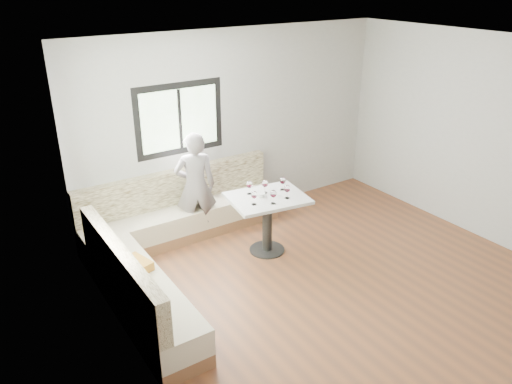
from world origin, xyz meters
TOP-DOWN VIEW (x-y plane):
  - room at (-0.08, 0.08)m, footprint 5.01×5.01m
  - banquette at (-1.59, 1.63)m, footprint 2.90×2.80m
  - table at (-0.30, 1.24)m, footprint 1.08×0.90m
  - person at (-0.89, 2.12)m, footprint 0.66×0.54m
  - olive_ramekin at (-0.36, 1.30)m, footprint 0.11×0.11m
  - wine_glass_a at (-0.57, 1.14)m, footprint 0.08×0.08m
  - wine_glass_b at (-0.35, 1.03)m, footprint 0.08×0.08m
  - wine_glass_c at (-0.11, 1.06)m, footprint 0.08×0.08m
  - wine_glass_d at (-0.26, 1.36)m, footprint 0.08×0.08m
  - wine_glass_e at (0.00, 1.31)m, footprint 0.08×0.08m
  - wine_glass_f at (-0.45, 1.44)m, footprint 0.08×0.08m

SIDE VIEW (x-z plane):
  - banquette at x=-1.59m, z-range -0.14..0.81m
  - table at x=-0.30m, z-range 0.20..1.01m
  - person at x=-0.89m, z-range 0.00..1.55m
  - olive_ramekin at x=-0.36m, z-range 0.81..0.85m
  - wine_glass_a at x=-0.57m, z-range 0.84..1.03m
  - wine_glass_b at x=-0.35m, z-range 0.84..1.03m
  - wine_glass_c at x=-0.11m, z-range 0.84..1.03m
  - wine_glass_d at x=-0.26m, z-range 0.84..1.03m
  - wine_glass_e at x=0.00m, z-range 0.84..1.03m
  - wine_glass_f at x=-0.45m, z-range 0.84..1.03m
  - room at x=-0.08m, z-range 0.01..2.82m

